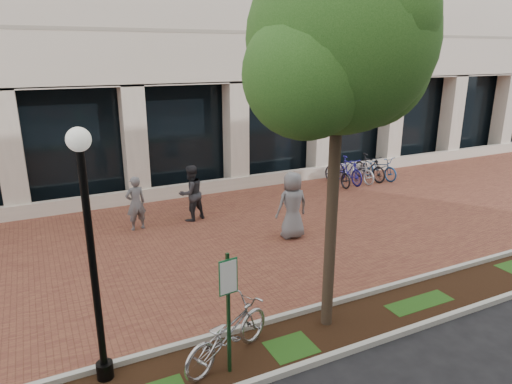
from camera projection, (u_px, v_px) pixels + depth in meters
name	position (u px, v px, depth m)	size (l,w,h in m)	color
ground	(242.00, 235.00, 13.73)	(120.00, 120.00, 0.00)	black
brick_plaza	(242.00, 235.00, 13.73)	(40.00, 9.00, 0.01)	brown
planting_strip	(349.00, 324.00, 9.22)	(40.00, 1.50, 0.01)	black
curb_plaza_side	(328.00, 304.00, 9.85)	(40.00, 0.12, 0.12)	#B1B1A7
curb_street_side	(374.00, 342.00, 8.56)	(40.00, 0.12, 0.12)	#B1B1A7
parking_sign	(229.00, 298.00, 7.42)	(0.34, 0.07, 2.23)	#153B1B
lamppost	(91.00, 247.00, 7.00)	(0.36, 0.36, 4.25)	black
street_tree	(341.00, 52.00, 7.78)	(3.87, 3.23, 7.10)	#483629
locked_bicycle	(227.00, 333.00, 8.02)	(0.72, 2.06, 1.08)	#B6B5BA
pedestrian_left	(136.00, 203.00, 13.94)	(0.62, 0.41, 1.71)	#5D5D62
pedestrian_mid	(191.00, 193.00, 14.74)	(0.89, 0.70, 1.84)	#27272C
pedestrian_right	(292.00, 205.00, 13.31)	(0.98, 0.64, 2.00)	slate
bollard	(331.00, 185.00, 17.43)	(0.12, 0.12, 0.85)	#BCBBC0
bike_rack_cluster	(359.00, 170.00, 19.31)	(3.07, 2.00, 1.13)	black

